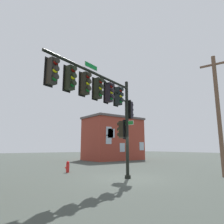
{
  "coord_description": "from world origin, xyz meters",
  "views": [
    {
      "loc": [
        8.21,
        9.25,
        1.87
      ],
      "look_at": [
        0.96,
        -0.31,
        4.02
      ],
      "focal_mm": 31.46,
      "sensor_mm": 36.0,
      "label": 1
    }
  ],
  "objects_px": {
    "brick_building": "(113,138)",
    "utility_pole": "(218,111)",
    "signal_pole_assembly": "(106,100)",
    "fire_hydrant": "(68,167)"
  },
  "relations": [
    {
      "from": "fire_hydrant",
      "to": "utility_pole",
      "type": "bearing_deg",
      "value": 130.15
    },
    {
      "from": "brick_building",
      "to": "utility_pole",
      "type": "bearing_deg",
      "value": 74.88
    },
    {
      "from": "brick_building",
      "to": "fire_hydrant",
      "type": "bearing_deg",
      "value": 39.45
    },
    {
      "from": "signal_pole_assembly",
      "to": "fire_hydrant",
      "type": "relative_size",
      "value": 8.14
    },
    {
      "from": "signal_pole_assembly",
      "to": "brick_building",
      "type": "distance_m",
      "value": 19.36
    },
    {
      "from": "signal_pole_assembly",
      "to": "utility_pole",
      "type": "bearing_deg",
      "value": 159.84
    },
    {
      "from": "utility_pole",
      "to": "fire_hydrant",
      "type": "xyz_separation_m",
      "value": [
        6.87,
        -8.15,
        -3.8
      ]
    },
    {
      "from": "fire_hydrant",
      "to": "brick_building",
      "type": "height_order",
      "value": "brick_building"
    },
    {
      "from": "signal_pole_assembly",
      "to": "utility_pole",
      "type": "xyz_separation_m",
      "value": [
        -7.29,
        2.68,
        -0.21
      ]
    },
    {
      "from": "fire_hydrant",
      "to": "brick_building",
      "type": "xyz_separation_m",
      "value": [
        -11.67,
        -9.6,
        2.76
      ]
    }
  ]
}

